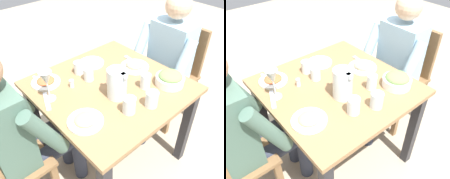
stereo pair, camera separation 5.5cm
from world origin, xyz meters
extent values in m
plane|color=tan|center=(0.00, 0.00, 0.00)|extent=(8.00, 8.00, 0.00)
cube|color=#997047|center=(0.00, 0.00, 0.71)|extent=(0.90, 0.90, 0.03)
cube|color=#232328|center=(-0.40, -0.40, 0.35)|extent=(0.06, 0.06, 0.69)
cube|color=#232328|center=(0.40, -0.40, 0.35)|extent=(0.06, 0.06, 0.69)
cube|color=#232328|center=(0.40, 0.40, 0.35)|extent=(0.06, 0.06, 0.69)
cube|color=olive|center=(-0.16, -0.87, 0.22)|extent=(0.04, 0.04, 0.44)
cube|color=olive|center=(0.18, -0.87, 0.22)|extent=(0.04, 0.04, 0.44)
cube|color=olive|center=(-0.16, -0.53, 0.22)|extent=(0.04, 0.04, 0.44)
cube|color=olive|center=(0.18, -0.53, 0.22)|extent=(0.04, 0.04, 0.44)
cube|color=olive|center=(0.01, -0.70, 0.45)|extent=(0.40, 0.40, 0.03)
cube|color=olive|center=(0.01, -0.88, 0.67)|extent=(0.38, 0.04, 0.42)
cube|color=olive|center=(0.27, 0.53, 0.22)|extent=(0.04, 0.04, 0.44)
cube|color=olive|center=(0.10, 0.70, 0.45)|extent=(0.40, 0.40, 0.03)
cube|color=#9EC6E0|center=(0.01, -0.67, 0.71)|extent=(0.32, 0.20, 0.50)
sphere|color=#DBB28E|center=(0.01, -0.67, 1.08)|extent=(0.19, 0.19, 0.19)
cylinder|color=#2D3342|center=(-0.08, -0.48, 0.43)|extent=(0.11, 0.38, 0.11)
cylinder|color=#2D3342|center=(-0.08, -0.29, 0.23)|extent=(0.10, 0.10, 0.46)
cylinder|color=#9EC6E0|center=(-0.19, -0.53, 0.74)|extent=(0.08, 0.23, 0.37)
cylinder|color=#2D3342|center=(0.09, -0.48, 0.43)|extent=(0.11, 0.38, 0.11)
cylinder|color=#2D3342|center=(0.09, -0.29, 0.23)|extent=(0.10, 0.10, 0.46)
cylinder|color=#9EC6E0|center=(0.21, -0.53, 0.74)|extent=(0.08, 0.23, 0.37)
cube|color=#4C6B5B|center=(0.10, 0.67, 0.71)|extent=(0.32, 0.20, 0.50)
cylinder|color=#2D3342|center=(0.18, 0.48, 0.43)|extent=(0.11, 0.38, 0.11)
cylinder|color=#2D3342|center=(0.18, 0.29, 0.23)|extent=(0.10, 0.10, 0.46)
cylinder|color=#4C6B5B|center=(0.30, 0.53, 0.74)|extent=(0.08, 0.23, 0.37)
cylinder|color=#2D3342|center=(0.01, 0.48, 0.43)|extent=(0.11, 0.38, 0.11)
cylinder|color=#2D3342|center=(0.01, 0.29, 0.23)|extent=(0.10, 0.10, 0.46)
cylinder|color=#4C6B5B|center=(-0.10, 0.53, 0.74)|extent=(0.08, 0.23, 0.37)
cylinder|color=silver|center=(-0.11, 0.04, 0.82)|extent=(0.12, 0.12, 0.19)
cube|color=silver|center=(-0.04, 0.04, 0.83)|extent=(0.02, 0.02, 0.11)
cube|color=silver|center=(-0.17, 0.04, 0.90)|extent=(0.04, 0.03, 0.02)
cylinder|color=white|center=(-0.25, -0.30, 0.75)|extent=(0.19, 0.19, 0.05)
ellipsoid|color=#759951|center=(-0.25, -0.30, 0.78)|extent=(0.15, 0.15, 0.06)
cylinder|color=white|center=(0.28, -0.07, 0.73)|extent=(0.18, 0.18, 0.01)
ellipsoid|color=white|center=(0.28, -0.07, 0.75)|extent=(0.11, 0.11, 0.04)
cylinder|color=white|center=(0.30, 0.30, 0.73)|extent=(0.19, 0.19, 0.01)
ellipsoid|color=#CC5B33|center=(0.30, 0.30, 0.74)|extent=(0.12, 0.12, 0.03)
cylinder|color=white|center=(0.03, -0.27, 0.73)|extent=(0.20, 0.20, 0.01)
ellipsoid|color=#B7AD89|center=(0.03, -0.27, 0.75)|extent=(0.13, 0.13, 0.06)
cylinder|color=white|center=(-0.16, 0.32, 0.73)|extent=(0.20, 0.20, 0.01)
ellipsoid|color=#E0C670|center=(-0.16, 0.32, 0.74)|extent=(0.12, 0.12, 0.03)
cylinder|color=silver|center=(-0.31, -0.04, 0.77)|extent=(0.07, 0.07, 0.10)
cylinder|color=silver|center=(0.25, 0.06, 0.76)|extent=(0.07, 0.07, 0.09)
cylinder|color=silver|center=(0.14, 0.06, 0.76)|extent=(0.07, 0.07, 0.09)
cylinder|color=silver|center=(-0.26, 0.09, 0.77)|extent=(0.07, 0.07, 0.10)
cylinder|color=silver|center=(-0.17, -0.15, 0.77)|extent=(0.07, 0.07, 0.10)
cylinder|color=silver|center=(0.14, 0.36, 0.72)|extent=(0.07, 0.07, 0.01)
cylinder|color=silver|center=(0.14, 0.36, 0.78)|extent=(0.01, 0.01, 0.10)
cone|color=silver|center=(0.14, 0.36, 0.87)|extent=(0.08, 0.08, 0.09)
cylinder|color=white|center=(0.15, 0.20, 0.74)|extent=(0.03, 0.03, 0.04)
cylinder|color=#B2B2B7|center=(0.15, 0.20, 0.77)|extent=(0.03, 0.03, 0.01)
cube|color=silver|center=(0.13, 0.39, 0.73)|extent=(0.17, 0.09, 0.01)
cube|color=silver|center=(0.33, 0.34, 0.73)|extent=(0.19, 0.05, 0.01)
cube|color=silver|center=(0.11, -0.32, 0.73)|extent=(0.17, 0.05, 0.01)
camera|label=1|loc=(-0.92, 0.82, 1.65)|focal=37.92mm
camera|label=2|loc=(-0.95, 0.78, 1.65)|focal=37.92mm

